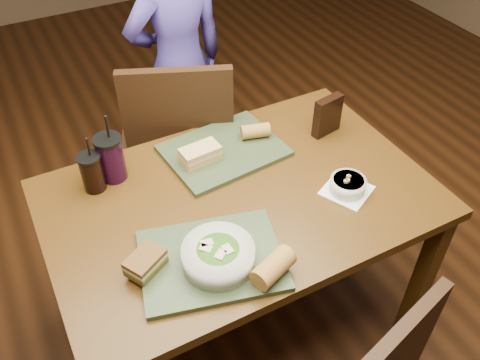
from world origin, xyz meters
name	(u,v)px	position (x,y,z in m)	size (l,w,h in m)	color
ground	(240,318)	(0.00, 0.00, 0.00)	(6.00, 6.00, 0.00)	#381C0B
dining_table	(240,214)	(0.00, 0.00, 0.66)	(1.30, 0.85, 0.75)	#472B0E
chair_far	(173,149)	(-0.03, 0.57, 0.56)	(0.57, 0.58, 1.00)	black
diner	(179,65)	(0.18, 0.99, 0.71)	(0.52, 0.34, 1.41)	#443695
tray_near	(212,260)	(-0.21, -0.21, 0.76)	(0.42, 0.32, 0.02)	#2F3C24
tray_far	(224,150)	(0.05, 0.23, 0.76)	(0.42, 0.32, 0.02)	#2F3C24
salad_bowl	(218,255)	(-0.20, -0.24, 0.80)	(0.21, 0.21, 0.07)	silver
soup_bowl	(348,185)	(0.34, -0.15, 0.78)	(0.20, 0.20, 0.06)	white
sandwich_near	(145,262)	(-0.39, -0.16, 0.79)	(0.14, 0.12, 0.05)	#593819
sandwich_far	(200,154)	(-0.05, 0.21, 0.80)	(0.15, 0.09, 0.06)	tan
baguette_near	(273,267)	(-0.08, -0.35, 0.80)	(0.07, 0.07, 0.13)	#AD7533
baguette_far	(255,131)	(0.19, 0.24, 0.79)	(0.05, 0.05, 0.11)	#AD7533
cup_cola	(92,172)	(-0.42, 0.26, 0.82)	(0.08, 0.08, 0.22)	black
cup_berry	(111,158)	(-0.35, 0.29, 0.84)	(0.10, 0.10, 0.26)	black
chip_bag	(327,116)	(0.46, 0.16, 0.83)	(0.12, 0.04, 0.16)	black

